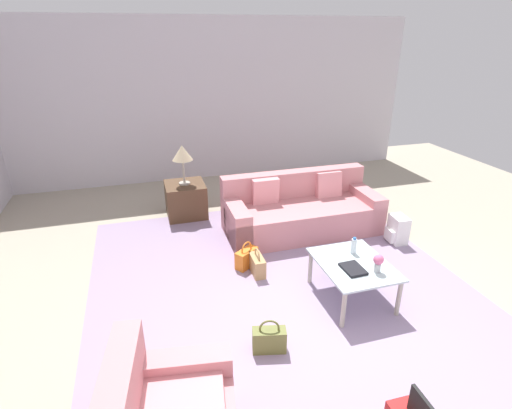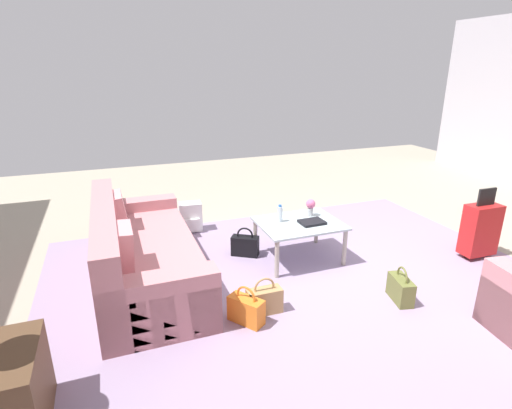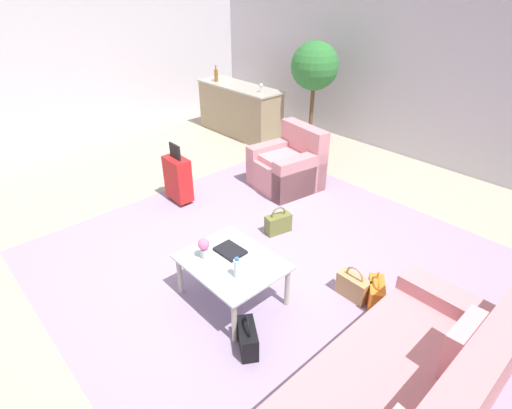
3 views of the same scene
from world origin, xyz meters
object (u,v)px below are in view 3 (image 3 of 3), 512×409
(handbag_tan, at_px, (353,286))
(handbag_olive, at_px, (278,223))
(handbag_black, at_px, (248,338))
(coffee_table_book, at_px, (230,251))
(bar_console, at_px, (239,109))
(flower_vase, at_px, (204,247))
(handbag_orange, at_px, (376,293))
(potted_ficus, at_px, (314,72))
(suitcase_red, at_px, (178,178))
(armchair, at_px, (289,167))
(wine_glass_leftmost, at_px, (216,74))
(wine_bottle_amber, at_px, (216,75))
(water_bottle, at_px, (237,268))
(wine_glass_left_of_centre, at_px, (261,86))
(coffee_table, at_px, (232,266))

(handbag_tan, relative_size, handbag_olive, 1.00)
(handbag_tan, xyz_separation_m, handbag_black, (-0.22, -1.18, 0.00))
(coffee_table_book, height_order, bar_console, bar_console)
(flower_vase, bearing_deg, handbag_black, -11.01)
(handbag_orange, bearing_deg, handbag_black, -108.69)
(bar_console, relative_size, potted_ficus, 1.03)
(handbag_black, distance_m, potted_ficus, 5.00)
(suitcase_red, distance_m, handbag_orange, 3.00)
(armchair, bearing_deg, flower_vase, -65.22)
(wine_glass_leftmost, bearing_deg, flower_vase, -39.35)
(armchair, height_order, wine_bottle_amber, wine_bottle_amber)
(handbag_black, xyz_separation_m, potted_ficus, (-2.76, 4.00, 1.18))
(water_bottle, distance_m, coffee_table_book, 0.38)
(armchair, bearing_deg, wine_bottle_amber, 163.45)
(bar_console, xyz_separation_m, wine_glass_left_of_centre, (0.64, -0.03, 0.57))
(bar_console, height_order, handbag_olive, bar_console)
(flower_vase, bearing_deg, wine_glass_leftmost, 140.65)
(coffee_table_book, height_order, wine_glass_leftmost, wine_glass_leftmost)
(wine_bottle_amber, distance_m, handbag_tan, 5.34)
(armchair, xyz_separation_m, handbag_tan, (2.07, -1.29, -0.17))
(water_bottle, height_order, coffee_table_book, water_bottle)
(handbag_tan, bearing_deg, armchair, 148.13)
(flower_vase, distance_m, bar_console, 4.62)
(handbag_tan, bearing_deg, wine_glass_leftmost, 156.06)
(flower_vase, relative_size, wine_glass_left_of_centre, 1.33)
(bar_console, distance_m, handbag_black, 5.31)
(handbag_black, bearing_deg, wine_glass_left_of_centre, 135.38)
(flower_vase, bearing_deg, water_bottle, 6.79)
(coffee_table_book, bearing_deg, flower_vase, -115.33)
(wine_glass_left_of_centre, bearing_deg, bar_console, 177.19)
(bar_console, distance_m, suitcase_red, 2.83)
(wine_glass_leftmost, xyz_separation_m, wine_glass_left_of_centre, (1.28, 0.00, 0.00))
(wine_glass_left_of_centre, xyz_separation_m, handbag_black, (3.41, -3.37, -0.93))
(wine_glass_leftmost, height_order, handbag_olive, wine_glass_leftmost)
(coffee_table, bearing_deg, handbag_black, -28.45)
(suitcase_red, bearing_deg, flower_vase, -25.53)
(wine_bottle_amber, relative_size, suitcase_red, 0.35)
(coffee_table, relative_size, suitcase_red, 1.10)
(potted_ficus, bearing_deg, handbag_tan, -43.42)
(wine_glass_left_of_centre, distance_m, handbag_black, 4.89)
(water_bottle, xyz_separation_m, handbag_olive, (-0.72, 1.26, -0.42))
(water_bottle, xyz_separation_m, bar_console, (-3.70, 3.20, -0.06))
(flower_vase, distance_m, suitcase_red, 1.99)
(wine_glass_leftmost, height_order, handbag_black, wine_glass_leftmost)
(water_bottle, relative_size, handbag_black, 0.57)
(water_bottle, relative_size, coffee_table_book, 0.74)
(handbag_olive, bearing_deg, potted_ficus, 123.46)
(armchair, distance_m, flower_vase, 2.57)
(wine_glass_left_of_centre, xyz_separation_m, handbag_tan, (3.64, -2.19, -0.93))
(coffee_table_book, xyz_separation_m, potted_ficus, (-2.08, 3.62, 0.84))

